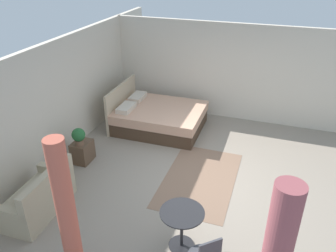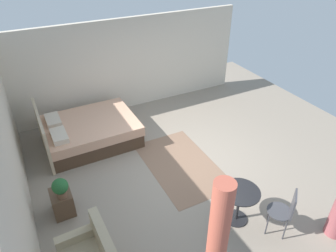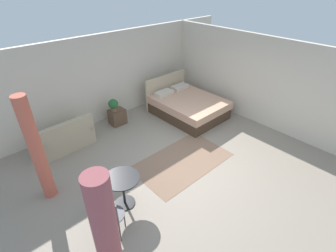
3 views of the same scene
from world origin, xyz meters
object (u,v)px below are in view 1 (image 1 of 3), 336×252
object	(u,v)px
couch	(39,198)
nightstand	(83,152)
bed	(158,117)
potted_plant	(79,136)
balcony_table	(182,223)

from	to	relation	value
couch	nightstand	size ratio (longest dim) A/B	2.95
bed	potted_plant	size ratio (longest dim) A/B	5.71
balcony_table	nightstand	bearing A→B (deg)	59.75
bed	couch	bearing A→B (deg)	166.68
couch	balcony_table	xyz separation A→B (m)	(0.05, -2.61, 0.20)
balcony_table	potted_plant	bearing A→B (deg)	61.09
couch	potted_plant	bearing A→B (deg)	4.62
potted_plant	bed	bearing A→B (deg)	-25.38
couch	nightstand	distance (m)	1.67
couch	balcony_table	size ratio (longest dim) A/B	2.01
bed	balcony_table	size ratio (longest dim) A/B	3.18
bed	couch	xyz separation A→B (m)	(-3.66, 0.87, -0.02)
bed	balcony_table	distance (m)	4.01
balcony_table	couch	bearing A→B (deg)	91.15
couch	bed	bearing A→B (deg)	-13.32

